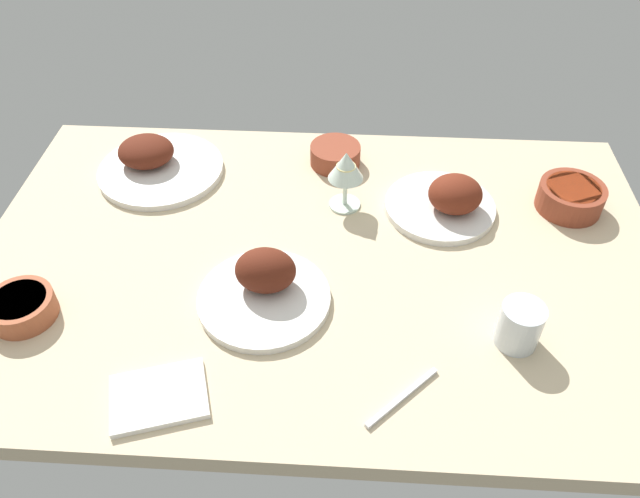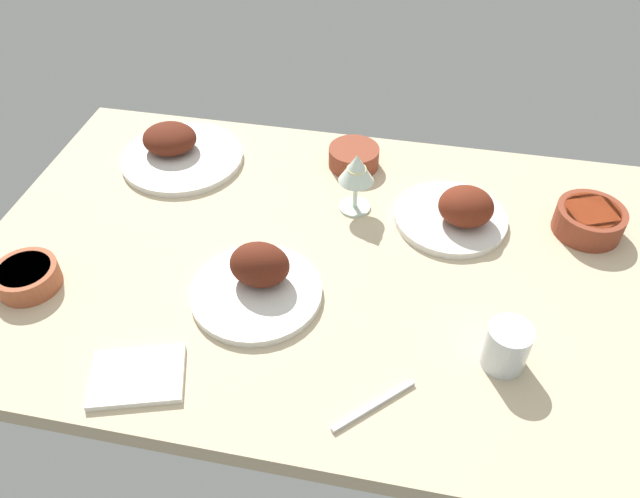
% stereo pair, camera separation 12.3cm
% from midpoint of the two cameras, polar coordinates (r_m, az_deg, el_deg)
% --- Properties ---
extents(dining_table, '(1.40, 0.90, 0.04)m').
position_cam_midpoint_polar(dining_table, '(1.26, 2.80, -1.45)').
color(dining_table, '#C6B28E').
rests_on(dining_table, ground).
extents(plate_near_viewer, '(0.24, 0.24, 0.09)m').
position_cam_midpoint_polar(plate_near_viewer, '(1.35, 15.30, 3.20)').
color(plate_near_viewer, silver).
rests_on(plate_near_viewer, dining_table).
extents(plate_far_side, '(0.29, 0.29, 0.08)m').
position_cam_midpoint_polar(plate_far_side, '(1.52, -10.88, 8.96)').
color(plate_far_side, silver).
rests_on(plate_far_side, dining_table).
extents(plate_center_main, '(0.25, 0.25, 0.10)m').
position_cam_midpoint_polar(plate_center_main, '(1.16, -2.78, -3.01)').
color(plate_center_main, silver).
rests_on(plate_center_main, dining_table).
extents(bowl_soup, '(0.12, 0.12, 0.05)m').
position_cam_midpoint_polar(bowl_soup, '(1.27, -23.14, -2.47)').
color(bowl_soup, '#A35133').
rests_on(bowl_soup, dining_table).
extents(bowl_onions, '(0.12, 0.12, 0.05)m').
position_cam_midpoint_polar(bowl_onions, '(1.47, 5.58, 8.50)').
color(bowl_onions, brown).
rests_on(bowl_onions, dining_table).
extents(bowl_sauce, '(0.14, 0.14, 0.06)m').
position_cam_midpoint_polar(bowl_sauce, '(1.42, 26.05, 2.37)').
color(bowl_sauce, brown).
rests_on(bowl_sauce, dining_table).
extents(wine_glass, '(0.08, 0.08, 0.14)m').
position_cam_midpoint_polar(wine_glass, '(1.30, 6.13, 7.08)').
color(wine_glass, silver).
rests_on(wine_glass, dining_table).
extents(water_tumbler, '(0.08, 0.08, 0.09)m').
position_cam_midpoint_polar(water_tumbler, '(1.10, 20.06, -8.68)').
color(water_tumbler, silver).
rests_on(water_tumbler, dining_table).
extents(folded_napkin, '(0.18, 0.16, 0.01)m').
position_cam_midpoint_polar(folded_napkin, '(1.08, -13.46, -11.61)').
color(folded_napkin, white).
rests_on(folded_napkin, dining_table).
extents(fork_loose, '(0.12, 0.12, 0.01)m').
position_cam_midpoint_polar(fork_loose, '(1.03, 8.56, -14.38)').
color(fork_loose, silver).
rests_on(fork_loose, dining_table).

